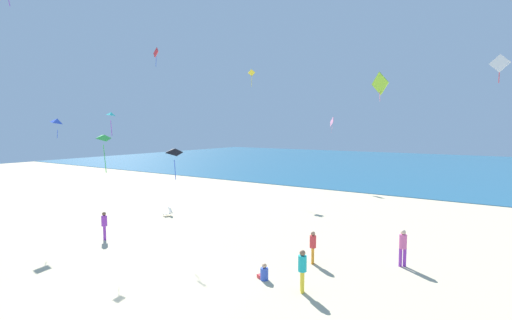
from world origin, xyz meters
TOP-DOWN VIEW (x-y plane):
  - ground_plane at (0.00, 10.00)m, footprint 120.00×120.00m
  - ocean_water at (0.00, 55.90)m, footprint 120.00×60.00m
  - beach_chair_far_left at (-8.10, 9.27)m, footprint 0.68×0.72m
  - person_0 at (4.42, 6.24)m, footprint 0.39×0.39m
  - person_1 at (7.88, 8.13)m, footprint 0.45×0.45m
  - person_2 at (3.59, 3.44)m, footprint 0.62×0.49m
  - person_3 at (-6.72, 3.27)m, footprint 0.42×0.42m
  - person_4 at (5.43, 3.23)m, footprint 0.45×0.45m
  - kite_red at (-8.96, 9.23)m, footprint 0.71×0.24m
  - kite_yellow at (-10.40, 22.87)m, footprint 0.63×0.41m
  - kite_white at (11.06, 11.05)m, footprint 0.83×0.20m
  - kite_green at (-2.26, 0.37)m, footprint 0.45×0.55m
  - kite_lime at (6.28, 9.51)m, footprint 0.98×0.59m
  - kite_teal at (-6.23, 3.57)m, footprint 0.64×0.64m
  - kite_black at (0.07, 2.06)m, footprint 0.64×0.71m
  - kite_pink at (-4.43, 29.12)m, footprint 0.73×0.93m
  - kite_blue at (-11.09, 3.31)m, footprint 0.98×1.00m

SIDE VIEW (x-z plane):
  - ground_plane at x=0.00m, z-range 0.00..0.00m
  - ocean_water at x=0.00m, z-range 0.00..0.05m
  - person_2 at x=3.59m, z-range -0.09..0.60m
  - beach_chair_far_left at x=-8.10m, z-range -0.02..0.57m
  - person_0 at x=4.42m, z-range 0.12..1.60m
  - person_3 at x=-6.72m, z-range 0.12..1.66m
  - person_4 at x=5.43m, z-range 0.13..1.75m
  - person_1 at x=7.88m, z-range 0.13..1.79m
  - kite_black at x=0.07m, z-range 4.48..5.88m
  - kite_green at x=-2.26m, z-range 4.92..6.57m
  - kite_blue at x=-11.09m, z-range 5.92..7.17m
  - kite_pink at x=-4.43m, z-range 5.86..7.55m
  - kite_teal at x=-6.23m, z-range 6.23..7.51m
  - kite_lime at x=6.28m, z-range 7.54..8.95m
  - kite_white at x=11.06m, z-range 8.34..9.61m
  - kite_red at x=-8.96m, z-range 10.58..11.90m
  - kite_yellow at x=-10.40m, z-range 10.61..12.37m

